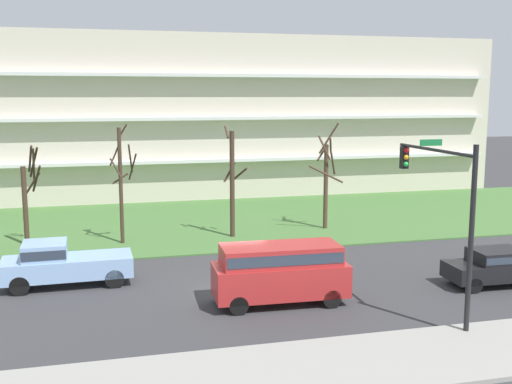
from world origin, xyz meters
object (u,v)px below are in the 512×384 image
(pickup_blue_near_left, at_px, (62,263))
(van_red_center_left, at_px, (280,269))
(tree_center, at_px, (232,183))
(tree_right, at_px, (326,178))
(tree_left, at_px, (122,181))
(sedan_black_center_right, at_px, (497,265))
(traffic_signal_mast, at_px, (445,198))
(tree_far_left, at_px, (28,195))

(pickup_blue_near_left, height_order, van_red_center_left, van_red_center_left)
(tree_center, xyz_separation_m, tree_right, (5.91, 0.70, -0.05))
(tree_left, bearing_deg, tree_center, 0.44)
(pickup_blue_near_left, distance_m, van_red_center_left, 9.53)
(tree_right, relative_size, pickup_blue_near_left, 1.18)
(pickup_blue_near_left, bearing_deg, van_red_center_left, 150.61)
(van_red_center_left, height_order, sedan_black_center_right, van_red_center_left)
(pickup_blue_near_left, bearing_deg, tree_right, -153.89)
(tree_left, bearing_deg, traffic_signal_mast, -52.91)
(tree_center, relative_size, tree_right, 0.99)
(tree_right, bearing_deg, tree_left, -176.44)
(tree_right, bearing_deg, tree_center, -173.24)
(tree_left, distance_m, van_red_center_left, 12.89)
(pickup_blue_near_left, xyz_separation_m, traffic_signal_mast, (13.66, -7.37, 3.43))
(van_red_center_left, relative_size, sedan_black_center_right, 1.18)
(tree_right, xyz_separation_m, sedan_black_center_right, (3.23, -12.19, -2.26))
(tree_far_left, relative_size, sedan_black_center_right, 1.23)
(tree_left, xyz_separation_m, traffic_signal_mast, (10.82, -14.31, 0.95))
(tree_left, height_order, van_red_center_left, tree_left)
(tree_center, distance_m, van_red_center_left, 11.64)
(tree_far_left, distance_m, sedan_black_center_right, 23.70)
(sedan_black_center_right, bearing_deg, tree_center, 130.44)
(pickup_blue_near_left, relative_size, traffic_signal_mast, 0.84)
(tree_left, relative_size, sedan_black_center_right, 1.47)
(pickup_blue_near_left, distance_m, traffic_signal_mast, 15.89)
(van_red_center_left, bearing_deg, tree_far_left, 132.60)
(tree_center, distance_m, pickup_blue_near_left, 11.57)
(tree_far_left, xyz_separation_m, pickup_blue_near_left, (2.07, -7.79, -1.76))
(tree_far_left, height_order, tree_center, tree_center)
(tree_right, xyz_separation_m, pickup_blue_near_left, (-14.87, -7.69, -2.11))
(tree_far_left, bearing_deg, van_red_center_left, -49.59)
(tree_left, xyz_separation_m, tree_right, (12.03, 0.75, -0.36))
(tree_center, height_order, pickup_blue_near_left, tree_center)
(tree_left, xyz_separation_m, tree_center, (6.12, 0.05, -0.32))
(tree_left, bearing_deg, van_red_center_left, -64.08)
(traffic_signal_mast, bearing_deg, tree_right, 85.39)
(tree_right, relative_size, traffic_signal_mast, 0.99)
(tree_left, height_order, traffic_signal_mast, tree_left)
(tree_left, height_order, tree_right, tree_left)
(tree_far_left, bearing_deg, pickup_blue_near_left, -75.15)
(tree_right, distance_m, van_red_center_left, 13.91)
(tree_far_left, xyz_separation_m, tree_right, (16.94, -0.10, 0.35))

